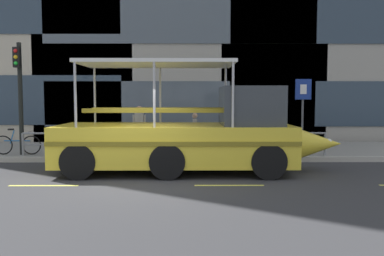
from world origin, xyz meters
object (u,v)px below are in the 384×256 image
object	(u,v)px
pedestrian_mid_right	(139,124)
traffic_light_pole	(19,87)
parking_sign	(303,103)
duck_tour_boat	(192,136)
pedestrian_mid_left	(195,129)
leaned_bicycle	(17,144)
pedestrian_near_bow	(279,124)

from	to	relation	value
pedestrian_mid_right	traffic_light_pole	bearing A→B (deg)	-170.34
traffic_light_pole	parking_sign	distance (m)	10.47
duck_tour_boat	pedestrian_mid_right	bearing A→B (deg)	121.89
duck_tour_boat	pedestrian_mid_left	size ratio (longest dim) A/B	5.79
traffic_light_pole	duck_tour_boat	size ratio (longest dim) A/B	0.46
traffic_light_pole	leaned_bicycle	xyz separation A→B (m)	(-0.17, 0.05, -2.10)
leaned_bicycle	pedestrian_mid_right	world-z (taller)	pedestrian_mid_right
pedestrian_mid_left	parking_sign	bearing A→B (deg)	-0.43
pedestrian_mid_left	duck_tour_boat	bearing A→B (deg)	-92.48
traffic_light_pole	pedestrian_mid_right	bearing A→B (deg)	9.66
pedestrian_near_bow	pedestrian_mid_left	size ratio (longest dim) A/B	1.16
pedestrian_near_bow	pedestrian_mid_right	distance (m)	5.53
leaned_bicycle	parking_sign	bearing A→B (deg)	2.12
duck_tour_boat	parking_sign	bearing A→B (deg)	35.00
traffic_light_pole	pedestrian_near_bow	xyz separation A→B (m)	(9.75, 1.26, -1.41)
traffic_light_pole	leaned_bicycle	world-z (taller)	traffic_light_pole
traffic_light_pole	pedestrian_near_bow	bearing A→B (deg)	7.37
pedestrian_mid_left	pedestrian_mid_right	world-z (taller)	pedestrian_mid_right
leaned_bicycle	pedestrian_near_bow	distance (m)	10.01
duck_tour_boat	pedestrian_mid_right	world-z (taller)	duck_tour_boat
parking_sign	pedestrian_mid_left	bearing A→B (deg)	179.57
parking_sign	leaned_bicycle	world-z (taller)	parking_sign
duck_tour_boat	pedestrian_mid_left	xyz separation A→B (m)	(0.13, 2.97, -0.01)
pedestrian_near_bow	pedestrian_mid_right	world-z (taller)	pedestrian_mid_right
traffic_light_pole	pedestrian_near_bow	world-z (taller)	traffic_light_pole
parking_sign	duck_tour_boat	size ratio (longest dim) A/B	0.32
leaned_bicycle	duck_tour_boat	xyz separation A→B (m)	(6.42, -2.54, 0.55)
parking_sign	leaned_bicycle	distance (m)	10.73
duck_tour_boat	pedestrian_near_bow	xyz separation A→B (m)	(3.50, 3.76, 0.14)
leaned_bicycle	pedestrian_mid_right	xyz separation A→B (m)	(4.41, 0.68, 0.69)
traffic_light_pole	pedestrian_mid_right	distance (m)	4.53
pedestrian_mid_right	leaned_bicycle	bearing A→B (deg)	-171.27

